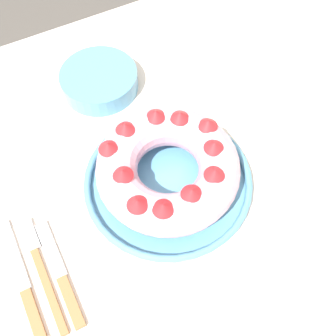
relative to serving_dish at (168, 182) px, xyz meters
The scene contains 9 objects.
ground_plane 0.79m from the serving_dish, 37.36° to the right, with size 8.00×8.00×0.00m, color #4C4742.
dining_table 0.11m from the serving_dish, 37.36° to the right, with size 1.53×0.97×0.77m.
serving_dish is the anchor object (origin of this frame).
bundt_cake 0.05m from the serving_dish, 134.14° to the left, with size 0.23×0.23×0.08m.
fork 0.25m from the serving_dish, behind, with size 0.02×0.20×0.01m.
serving_knife 0.28m from the serving_dish, 167.00° to the right, with size 0.02×0.22×0.01m.
cake_knife 0.23m from the serving_dish, 162.40° to the right, with size 0.02×0.18×0.01m.
side_bowl 0.26m from the serving_dish, 93.41° to the left, with size 0.15×0.15×0.04m, color #518EB2.
napkin 0.23m from the serving_dish, ahead, with size 0.13×0.09×0.00m, color white.
Camera 1 is at (-0.16, -0.27, 1.38)m, focal length 42.00 mm.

